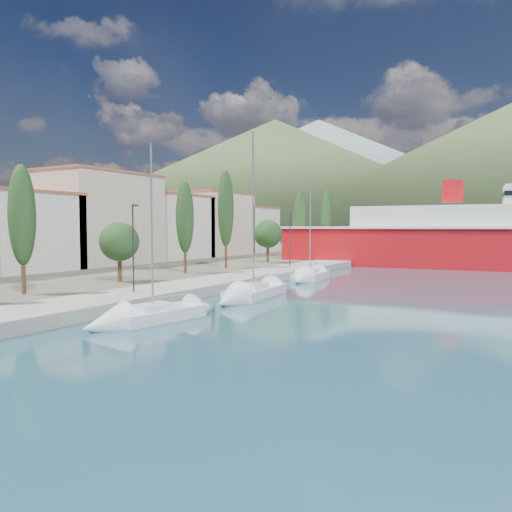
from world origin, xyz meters
The scene contains 9 objects.
ground centered at (0.00, 120.00, 0.00)m, with size 1400.00×1400.00×0.00m, color #214B5A.
quay centered at (-9.00, 26.00, 0.40)m, with size 5.00×88.00×0.80m, color gray.
land_strip centered at (-47.00, 36.00, 0.35)m, with size 70.00×148.00×0.70m, color #565644.
town_buildings centered at (-32.00, 36.91, 5.57)m, with size 9.20×69.20×11.30m.
tree_row centered at (-15.32, 32.73, 5.79)m, with size 3.63×62.25×10.95m.
lamp_posts centered at (-9.00, 14.11, 4.08)m, with size 0.15×45.59×6.06m.
sailboat_near centered at (-3.69, 6.89, 0.29)m, with size 3.46×7.78×10.79m.
sailboat_mid centered at (-3.11, 17.49, 0.32)m, with size 3.32×9.43×13.29m.
sailboat_far centered at (-4.55, 31.70, 0.31)m, with size 3.31×7.81×11.13m.
Camera 1 is at (15.41, -12.87, 5.30)m, focal length 35.00 mm.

